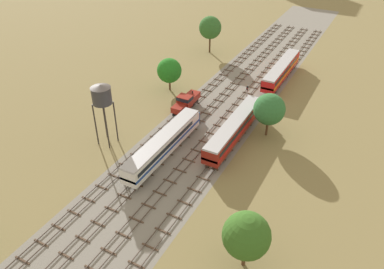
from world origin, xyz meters
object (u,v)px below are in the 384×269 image
object	(u,v)px
diesel_railcar_centre_near	(234,128)
shunter_loco_far_left_mid	(186,101)
diesel_railcar_left_nearest	(163,144)
water_tower	(102,96)
signal_post_nearest	(247,94)
diesel_railcar_centre_midfar	(281,70)

from	to	relation	value
diesel_railcar_centre_near	shunter_loco_far_left_mid	world-z (taller)	diesel_railcar_centre_near
diesel_railcar_left_nearest	diesel_railcar_centre_near	bearing A→B (deg)	49.62
diesel_railcar_left_nearest	water_tower	xyz separation A→B (m)	(-10.85, -1.13, 6.73)
shunter_loco_far_left_mid	signal_post_nearest	bearing A→B (deg)	29.75
diesel_railcar_centre_midfar	water_tower	bearing A→B (deg)	-116.41
shunter_loco_far_left_mid	diesel_railcar_left_nearest	bearing A→B (deg)	-74.54
diesel_railcar_left_nearest	diesel_railcar_centre_near	xyz separation A→B (m)	(8.42, 9.90, 0.00)
diesel_railcar_centre_midfar	signal_post_nearest	xyz separation A→B (m)	(-2.11, -16.44, 0.79)
signal_post_nearest	diesel_railcar_centre_midfar	bearing A→B (deg)	82.70
water_tower	shunter_loco_far_left_mid	bearing A→B (deg)	67.90
shunter_loco_far_left_mid	diesel_railcar_centre_midfar	size ratio (longest dim) A/B	0.41
signal_post_nearest	diesel_railcar_centre_near	bearing A→B (deg)	-79.48
shunter_loco_far_left_mid	signal_post_nearest	size ratio (longest dim) A/B	1.59
shunter_loco_far_left_mid	signal_post_nearest	distance (m)	12.20
water_tower	signal_post_nearest	size ratio (longest dim) A/B	2.12
diesel_railcar_left_nearest	water_tower	size ratio (longest dim) A/B	1.82
diesel_railcar_centre_midfar	shunter_loco_far_left_mid	bearing A→B (deg)	-119.36
diesel_railcar_left_nearest	diesel_railcar_centre_midfar	xyz separation A→B (m)	(8.42, 37.68, 0.00)
diesel_railcar_centre_near	diesel_railcar_centre_midfar	size ratio (longest dim) A/B	1.00
water_tower	diesel_railcar_centre_near	bearing A→B (deg)	29.79
diesel_railcar_centre_midfar	diesel_railcar_centre_near	bearing A→B (deg)	-90.00
diesel_railcar_centre_midfar	signal_post_nearest	world-z (taller)	signal_post_nearest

